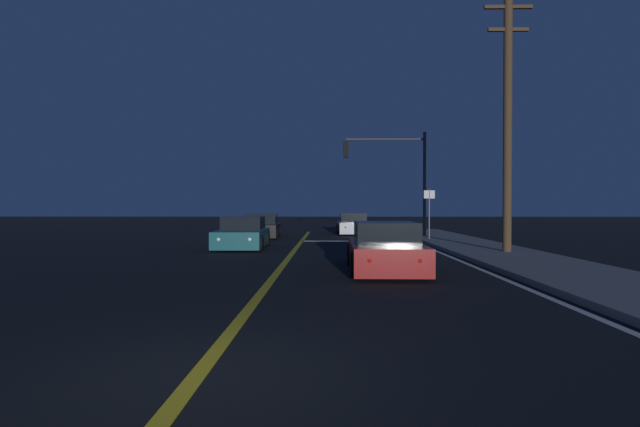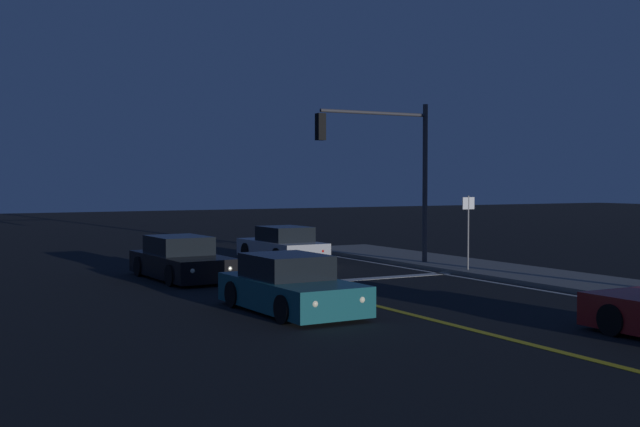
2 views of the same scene
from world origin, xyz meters
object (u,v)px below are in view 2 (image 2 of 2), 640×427
at_px(car_distant_tail_silver, 282,246).
at_px(car_side_waiting_black, 181,260).
at_px(traffic_signal_near_right, 387,157).
at_px(street_sign_corner, 468,222).
at_px(car_lead_oncoming_teal, 290,287).

relative_size(car_distant_tail_silver, car_side_waiting_black, 0.93).
bearing_deg(traffic_signal_near_right, street_sign_corner, 115.46).
bearing_deg(car_side_waiting_black, car_distant_tail_silver, -148.43).
height_order(car_side_waiting_black, traffic_signal_near_right, traffic_signal_near_right).
distance_m(car_distant_tail_silver, traffic_signal_near_right, 5.68).
xyz_separation_m(car_lead_oncoming_teal, street_sign_corner, (8.57, 3.94, 1.15)).
bearing_deg(car_lead_oncoming_teal, car_side_waiting_black, -90.09).
distance_m(car_lead_oncoming_teal, traffic_signal_near_right, 10.45).
distance_m(car_lead_oncoming_teal, car_side_waiting_black, 7.28).
relative_size(car_distant_tail_silver, traffic_signal_near_right, 0.76).
xyz_separation_m(traffic_signal_near_right, street_sign_corner, (1.33, -2.80, -2.20)).
height_order(car_distant_tail_silver, car_lead_oncoming_teal, same).
distance_m(car_lead_oncoming_teal, street_sign_corner, 9.51).
xyz_separation_m(car_lead_oncoming_teal, traffic_signal_near_right, (7.24, 6.74, 3.36)).
height_order(car_distant_tail_silver, street_sign_corner, street_sign_corner).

